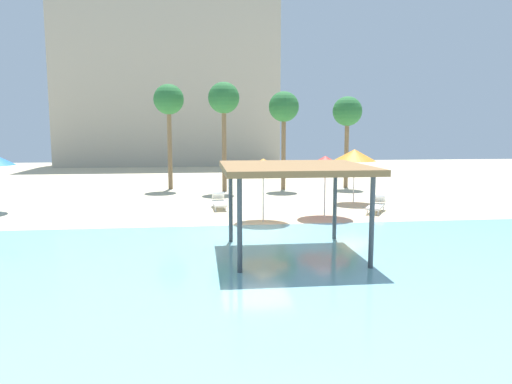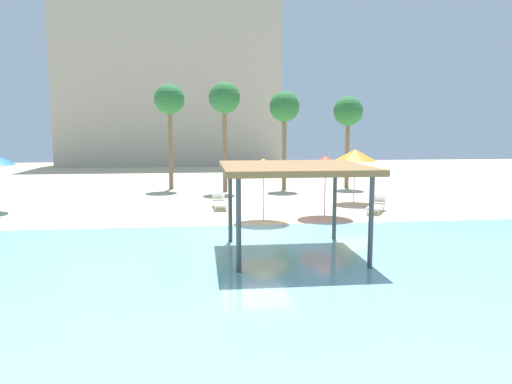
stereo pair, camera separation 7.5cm
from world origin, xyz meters
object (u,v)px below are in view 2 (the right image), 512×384
Objects in this scene: palm_tree_1 at (169,102)px; beach_umbrella_orange_3 at (355,155)px; lounge_chair_0 at (219,201)px; palm_tree_2 at (284,109)px; palm_tree_3 at (348,113)px; shade_pavilion at (294,170)px; lounge_chair_1 at (377,205)px; palm_tree_0 at (224,101)px; beach_umbrella_orange_1 at (263,166)px; beach_umbrella_red_2 at (325,163)px.

beach_umbrella_orange_3 is at bearing -35.25° from palm_tree_1.
palm_tree_2 is (4.39, 6.94, 4.75)m from lounge_chair_0.
palm_tree_2 is 4.28m from palm_tree_3.
shade_pavilion is 11.20m from beach_umbrella_orange_3.
lounge_chair_1 is 11.82m from palm_tree_0.
beach_umbrella_orange_1 is 0.43× the size of palm_tree_2.
shade_pavilion reaches higher than beach_umbrella_red_2.
beach_umbrella_orange_1 is 4.45m from lounge_chair_0.
palm_tree_0 is at bearing -171.55° from palm_tree_2.
beach_umbrella_orange_1 is 0.45× the size of palm_tree_3.
palm_tree_1 reaches higher than beach_umbrella_orange_1.
palm_tree_1 is (-4.69, 16.90, 2.90)m from shade_pavilion.
beach_umbrella_orange_1 is 10.54m from palm_tree_0.
palm_tree_2 reaches higher than beach_umbrella_orange_1.
lounge_chair_0 is 9.85m from palm_tree_1.
palm_tree_0 reaches higher than beach_umbrella_orange_3.
beach_umbrella_red_2 is 10.56m from palm_tree_0.
beach_umbrella_orange_3 is 7.06m from palm_tree_2.
shade_pavilion is 5.41m from beach_umbrella_orange_1.
lounge_chair_1 is (7.25, -1.90, 0.00)m from lounge_chair_0.
shade_pavilion is 0.73× the size of palm_tree_3.
beach_umbrella_red_2 is 10.22m from palm_tree_2.
lounge_chair_0 is 9.49m from palm_tree_2.
beach_umbrella_orange_3 is at bearing 95.31° from lounge_chair_0.
palm_tree_1 is at bearing 155.80° from palm_tree_0.
shade_pavilion is 2.26× the size of lounge_chair_0.
beach_umbrella_red_2 reaches higher than lounge_chair_1.
shade_pavilion is 6.62m from beach_umbrella_red_2.
beach_umbrella_orange_1 is 1.37× the size of lounge_chair_0.
palm_tree_2 reaches higher than beach_umbrella_orange_3.
beach_umbrella_orange_3 is at bearing 62.61° from shade_pavilion.
palm_tree_1 reaches higher than lounge_chair_1.
beach_umbrella_red_2 is 5.73m from lounge_chair_0.
palm_tree_1 is at bearing 144.75° from beach_umbrella_orange_3.
palm_tree_0 is 1.00× the size of palm_tree_1.
shade_pavilion is 2.24× the size of lounge_chair_1.
beach_umbrella_red_2 is at bearing 54.86° from lounge_chair_0.
beach_umbrella_orange_1 is at bearing -83.79° from palm_tree_0.
lounge_chair_1 is 14.94m from palm_tree_1.
beach_umbrella_orange_3 reaches higher than lounge_chair_0.
palm_tree_0 reaches higher than palm_tree_3.
palm_tree_1 reaches higher than beach_umbrella_orange_3.
shade_pavilion is 1.61× the size of beach_umbrella_red_2.
palm_tree_1 is at bearing 111.23° from beach_umbrella_orange_1.
lounge_chair_0 is (-1.69, 3.60, -1.99)m from beach_umbrella_orange_1.
lounge_chair_1 is (0.18, -2.84, -2.16)m from beach_umbrella_orange_3.
beach_umbrella_orange_1 is 12.75m from palm_tree_1.
palm_tree_1 is 7.24m from palm_tree_2.
shade_pavilion is 9.48m from lounge_chair_0.
beach_umbrella_orange_3 is at bearing -145.58° from lounge_chair_1.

